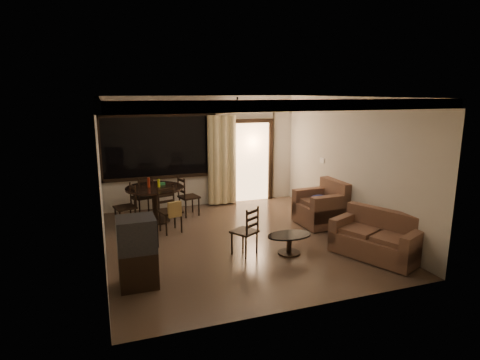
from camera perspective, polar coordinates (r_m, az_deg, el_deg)
name	(u,v)px	position (r m, az deg, el deg)	size (l,w,h in m)	color
ground	(238,240)	(8.10, -0.34, -8.48)	(5.50, 5.50, 0.00)	#7F6651
room_shell	(237,138)	(9.49, -0.45, 6.01)	(5.50, 6.70, 5.50)	beige
dining_table	(155,194)	(9.23, -12.03, -2.02)	(1.28, 1.28, 1.02)	black
dining_chair_west	(126,215)	(9.08, -15.88, -4.77)	(0.51, 0.51, 0.95)	black
dining_chair_east	(189,204)	(9.64, -7.31, -3.38)	(0.51, 0.51, 0.95)	black
dining_chair_south	(171,218)	(8.55, -9.83, -5.36)	(0.51, 0.55, 0.95)	black
dining_chair_north	(144,204)	(9.84, -13.47, -3.30)	(0.51, 0.51, 0.95)	black
tv_cabinet	(137,252)	(6.29, -14.38, -9.89)	(0.58, 0.51, 1.08)	black
sofa	(378,239)	(7.64, 19.01, -7.97)	(1.34, 1.68, 0.80)	#4D2B23
armchair	(323,207)	(9.08, 11.78, -3.79)	(0.99, 0.99, 0.96)	#4D2B23
coffee_table	(289,241)	(7.41, 7.02, -8.58)	(0.84, 0.50, 0.37)	black
side_chair	(245,240)	(7.33, 0.70, -8.54)	(0.55, 0.55, 0.90)	black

